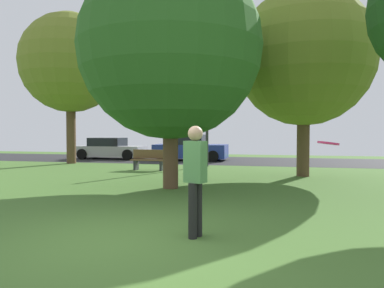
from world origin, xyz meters
name	(u,v)px	position (x,y,z in m)	size (l,w,h in m)	color
ground_plane	(120,239)	(0.00, 0.00, 0.00)	(44.00, 44.00, 0.00)	#47702D
road_strip	(234,161)	(0.00, 16.00, 0.00)	(44.00, 6.40, 0.01)	#28282B
oak_tree_left	(170,48)	(-0.69, 5.14, 4.16)	(5.42, 5.42, 6.88)	brown
oak_tree_center	(70,63)	(-8.32, 12.23, 5.34)	(5.25, 5.25, 7.99)	brown
oak_tree_right	(304,58)	(3.39, 9.10, 4.49)	(5.16, 5.16, 7.08)	brown
person_thrower	(195,175)	(1.14, 0.34, 0.99)	(0.37, 0.31, 1.78)	black
frisbee_disc	(328,143)	(3.04, -0.32, 1.54)	(0.34, 0.34, 0.06)	#EA2D6B
parked_car_silver	(110,149)	(-7.81, 15.86, 0.61)	(4.28, 1.98, 1.32)	#B7B7BC
parked_car_blue	(190,149)	(-2.61, 15.78, 0.70)	(4.29, 2.07, 1.53)	#233893
park_bench	(149,160)	(-3.06, 9.90, 0.46)	(1.60, 0.45, 0.90)	brown
street_lamp_post	(207,120)	(-0.90, 12.20, 2.25)	(0.14, 0.14, 4.50)	#2D2D33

